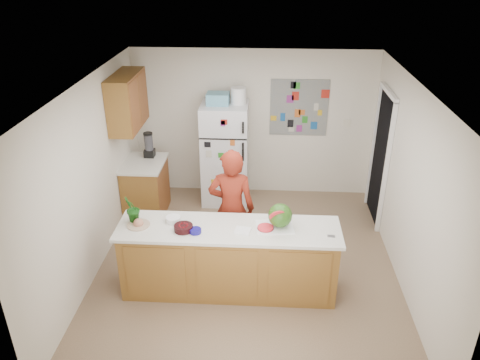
# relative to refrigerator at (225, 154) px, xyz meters

# --- Properties ---
(floor) EXTENTS (4.00, 4.50, 0.02)m
(floor) POSITION_rel_refrigerator_xyz_m (0.45, -1.88, -0.86)
(floor) COLOR brown
(floor) RESTS_ON ground
(wall_back) EXTENTS (4.00, 0.02, 2.50)m
(wall_back) POSITION_rel_refrigerator_xyz_m (0.45, 0.38, 0.40)
(wall_back) COLOR beige
(wall_back) RESTS_ON ground
(wall_left) EXTENTS (0.02, 4.50, 2.50)m
(wall_left) POSITION_rel_refrigerator_xyz_m (-1.56, -1.88, 0.40)
(wall_left) COLOR beige
(wall_left) RESTS_ON ground
(wall_right) EXTENTS (0.02, 4.50, 2.50)m
(wall_right) POSITION_rel_refrigerator_xyz_m (2.46, -1.88, 0.40)
(wall_right) COLOR beige
(wall_right) RESTS_ON ground
(ceiling) EXTENTS (4.00, 4.50, 0.02)m
(ceiling) POSITION_rel_refrigerator_xyz_m (0.45, -1.88, 1.66)
(ceiling) COLOR white
(ceiling) RESTS_ON wall_back
(doorway) EXTENTS (0.03, 0.85, 2.04)m
(doorway) POSITION_rel_refrigerator_xyz_m (2.44, -0.43, 0.17)
(doorway) COLOR black
(doorway) RESTS_ON ground
(peninsula_base) EXTENTS (2.60, 0.62, 0.88)m
(peninsula_base) POSITION_rel_refrigerator_xyz_m (0.25, -2.38, -0.41)
(peninsula_base) COLOR brown
(peninsula_base) RESTS_ON floor
(peninsula_top) EXTENTS (2.68, 0.70, 0.04)m
(peninsula_top) POSITION_rel_refrigerator_xyz_m (0.25, -2.38, 0.05)
(peninsula_top) COLOR silver
(peninsula_top) RESTS_ON peninsula_base
(side_counter_base) EXTENTS (0.60, 0.80, 0.86)m
(side_counter_base) POSITION_rel_refrigerator_xyz_m (-1.24, -0.53, -0.42)
(side_counter_base) COLOR brown
(side_counter_base) RESTS_ON floor
(side_counter_top) EXTENTS (0.64, 0.84, 0.04)m
(side_counter_top) POSITION_rel_refrigerator_xyz_m (-1.24, -0.53, 0.03)
(side_counter_top) COLOR silver
(side_counter_top) RESTS_ON side_counter_base
(upper_cabinets) EXTENTS (0.35, 1.00, 0.80)m
(upper_cabinets) POSITION_rel_refrigerator_xyz_m (-1.37, -0.58, 1.05)
(upper_cabinets) COLOR brown
(upper_cabinets) RESTS_ON wall_left
(refrigerator) EXTENTS (0.75, 0.70, 1.70)m
(refrigerator) POSITION_rel_refrigerator_xyz_m (0.00, 0.00, 0.00)
(refrigerator) COLOR silver
(refrigerator) RESTS_ON floor
(fridge_top_bin) EXTENTS (0.35, 0.28, 0.18)m
(fridge_top_bin) POSITION_rel_refrigerator_xyz_m (-0.10, 0.00, 0.94)
(fridge_top_bin) COLOR #5999B2
(fridge_top_bin) RESTS_ON refrigerator
(photo_collage) EXTENTS (0.95, 0.01, 0.95)m
(photo_collage) POSITION_rel_refrigerator_xyz_m (1.20, 0.36, 0.70)
(photo_collage) COLOR slate
(photo_collage) RESTS_ON wall_back
(person) EXTENTS (0.62, 0.42, 1.68)m
(person) POSITION_rel_refrigerator_xyz_m (0.24, -1.79, -0.01)
(person) COLOR maroon
(person) RESTS_ON floor
(blender_appliance) EXTENTS (0.14, 0.14, 0.38)m
(blender_appliance) POSITION_rel_refrigerator_xyz_m (-1.19, -0.30, 0.24)
(blender_appliance) COLOR black
(blender_appliance) RESTS_ON side_counter_top
(cutting_board) EXTENTS (0.47, 0.37, 0.01)m
(cutting_board) POSITION_rel_refrigerator_xyz_m (0.80, -2.34, 0.08)
(cutting_board) COLOR silver
(cutting_board) RESTS_ON peninsula_top
(watermelon) EXTENTS (0.29, 0.29, 0.29)m
(watermelon) POSITION_rel_refrigerator_xyz_m (0.86, -2.32, 0.23)
(watermelon) COLOR #244F13
(watermelon) RESTS_ON cutting_board
(watermelon_slice) EXTENTS (0.19, 0.19, 0.02)m
(watermelon_slice) POSITION_rel_refrigerator_xyz_m (0.69, -2.39, 0.09)
(watermelon_slice) COLOR red
(watermelon_slice) RESTS_ON cutting_board
(cherry_bowl) EXTENTS (0.25, 0.25, 0.07)m
(cherry_bowl) POSITION_rel_refrigerator_xyz_m (-0.27, -2.47, 0.11)
(cherry_bowl) COLOR black
(cherry_bowl) RESTS_ON peninsula_top
(white_bowl) EXTENTS (0.24, 0.24, 0.06)m
(white_bowl) POSITION_rel_refrigerator_xyz_m (-0.44, -2.27, 0.10)
(white_bowl) COLOR silver
(white_bowl) RESTS_ON peninsula_top
(cobalt_bowl) EXTENTS (0.18, 0.18, 0.05)m
(cobalt_bowl) POSITION_rel_refrigerator_xyz_m (-0.13, -2.51, 0.10)
(cobalt_bowl) COLOR navy
(cobalt_bowl) RESTS_ON peninsula_top
(plate) EXTENTS (0.35, 0.35, 0.02)m
(plate) POSITION_rel_refrigerator_xyz_m (-0.83, -2.40, 0.08)
(plate) COLOR tan
(plate) RESTS_ON peninsula_top
(paper_towel) EXTENTS (0.21, 0.19, 0.02)m
(paper_towel) POSITION_rel_refrigerator_xyz_m (0.42, -2.45, 0.08)
(paper_towel) COLOR white
(paper_towel) RESTS_ON peninsula_top
(keys) EXTENTS (0.09, 0.05, 0.01)m
(keys) POSITION_rel_refrigerator_xyz_m (1.45, -2.50, 0.08)
(keys) COLOR gray
(keys) RESTS_ON peninsula_top
(potted_plant) EXTENTS (0.19, 0.23, 0.36)m
(potted_plant) POSITION_rel_refrigerator_xyz_m (-0.91, -2.33, 0.25)
(potted_plant) COLOR #0E3B0C
(potted_plant) RESTS_ON peninsula_top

